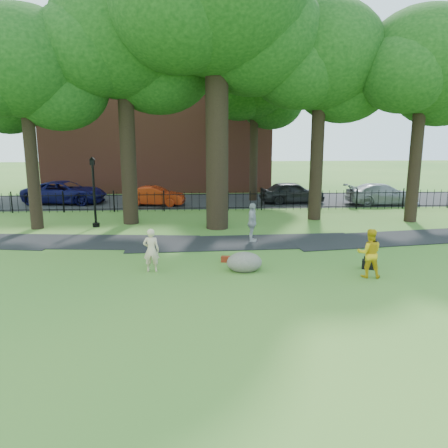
{
  "coord_description": "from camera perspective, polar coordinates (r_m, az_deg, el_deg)",
  "views": [
    {
      "loc": [
        -1.08,
        -14.43,
        4.69
      ],
      "look_at": [
        0.01,
        2.0,
        1.25
      ],
      "focal_mm": 35.0,
      "sensor_mm": 36.0,
      "label": 1
    }
  ],
  "objects": [
    {
      "name": "pedestrian",
      "position": [
        18.99,
        3.71,
        0.17
      ],
      "size": [
        0.64,
        1.08,
        1.73
      ],
      "primitive_type": "imported",
      "rotation": [
        0.0,
        0.0,
        1.35
      ],
      "color": "#A7A7AB",
      "rests_on": "ground"
    },
    {
      "name": "navy_van",
      "position": [
        31.44,
        -20.02,
        3.91
      ],
      "size": [
        5.75,
        3.24,
        1.52
      ],
      "primitive_type": "imported",
      "rotation": [
        0.0,
        0.0,
        1.43
      ],
      "color": "#0D0D41",
      "rests_on": "ground"
    },
    {
      "name": "footpath",
      "position": [
        19.03,
        2.61,
        -2.47
      ],
      "size": [
        36.07,
        3.85,
        0.03
      ],
      "primitive_type": "cube",
      "rotation": [
        0.0,
        0.0,
        0.03
      ],
      "color": "black",
      "rests_on": "ground"
    },
    {
      "name": "man",
      "position": [
        15.14,
        18.45,
        -3.63
      ],
      "size": [
        0.9,
        0.76,
        1.63
      ],
      "primitive_type": "imported",
      "rotation": [
        0.0,
        0.0,
        2.94
      ],
      "color": "gold",
      "rests_on": "ground"
    },
    {
      "name": "silver_car",
      "position": [
        30.92,
        19.95,
        3.69
      ],
      "size": [
        4.9,
        2.14,
        1.4
      ],
      "primitive_type": "imported",
      "rotation": [
        0.0,
        0.0,
        1.61
      ],
      "color": "#919399",
      "rests_on": "ground"
    },
    {
      "name": "lamppost",
      "position": [
        22.9,
        -16.6,
        3.91
      ],
      "size": [
        0.35,
        0.35,
        3.55
      ],
      "rotation": [
        0.0,
        0.0,
        -0.01
      ],
      "color": "black",
      "rests_on": "ground"
    },
    {
      "name": "ground",
      "position": [
        15.21,
        0.48,
        -6.14
      ],
      "size": [
        120.0,
        120.0,
        0.0
      ],
      "primitive_type": "plane",
      "color": "#377127",
      "rests_on": "ground"
    },
    {
      "name": "street",
      "position": [
        30.81,
        -1.74,
        3.05
      ],
      "size": [
        80.0,
        7.0,
        0.02
      ],
      "primitive_type": "cube",
      "color": "black",
      "rests_on": "ground"
    },
    {
      "name": "brick_building",
      "position": [
        38.56,
        -8.37,
        13.63
      ],
      "size": [
        18.0,
        8.0,
        12.0
      ],
      "primitive_type": "cube",
      "color": "brown",
      "rests_on": "ground"
    },
    {
      "name": "grey_car",
      "position": [
        30.04,
        8.91,
        4.11
      ],
      "size": [
        4.48,
        2.15,
        1.48
      ],
      "primitive_type": "imported",
      "rotation": [
        0.0,
        0.0,
        1.67
      ],
      "color": "black",
      "rests_on": "ground"
    },
    {
      "name": "iron_fence",
      "position": [
        26.77,
        -1.43,
        3.02
      ],
      "size": [
        44.0,
        0.04,
        1.2
      ],
      "color": "black",
      "rests_on": "ground"
    },
    {
      "name": "woman",
      "position": [
        15.14,
        -9.49,
        -3.4
      ],
      "size": [
        0.56,
        0.38,
        1.52
      ],
      "primitive_type": "imported",
      "rotation": [
        0.0,
        0.0,
        3.11
      ],
      "color": "beige",
      "rests_on": "ground"
    },
    {
      "name": "tree_row",
      "position": [
        23.15,
        0.22,
        20.42
      ],
      "size": [
        26.82,
        7.96,
        12.42
      ],
      "color": "black",
      "rests_on": "ground"
    },
    {
      "name": "backpack",
      "position": [
        16.21,
        18.32,
        -5.03
      ],
      "size": [
        0.49,
        0.41,
        0.32
      ],
      "primitive_type": "cube",
      "rotation": [
        0.0,
        0.0,
        -0.39
      ],
      "color": "black",
      "rests_on": "ground"
    },
    {
      "name": "red_bag",
      "position": [
        16.21,
        0.19,
        -4.61
      ],
      "size": [
        0.35,
        0.26,
        0.22
      ],
      "primitive_type": "cube",
      "rotation": [
        0.0,
        0.0,
        -0.2
      ],
      "color": "maroon",
      "rests_on": "ground"
    },
    {
      "name": "big_tree",
      "position": [
        22.24,
        -0.61,
        26.0
      ],
      "size": [
        10.08,
        8.61,
        14.37
      ],
      "color": "black",
      "rests_on": "ground"
    },
    {
      "name": "boulder",
      "position": [
        15.15,
        2.67,
        -4.81
      ],
      "size": [
        1.27,
        0.98,
        0.72
      ],
      "primitive_type": "ellipsoid",
      "rotation": [
        0.0,
        0.0,
        -0.05
      ],
      "color": "#645C53",
      "rests_on": "ground"
    },
    {
      "name": "red_sedan",
      "position": [
        29.05,
        -9.0,
        3.64
      ],
      "size": [
        4.0,
        1.85,
        1.27
      ],
      "primitive_type": "imported",
      "rotation": [
        0.0,
        0.0,
        1.43
      ],
      "color": "#AB290D",
      "rests_on": "ground"
    }
  ]
}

